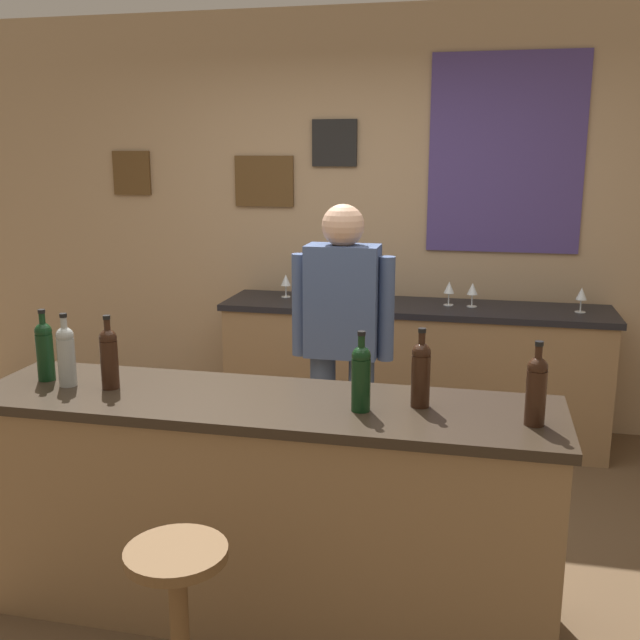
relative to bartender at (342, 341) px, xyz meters
The scene contains 17 objects.
ground_plane 1.07m from the bartender, 106.25° to the right, with size 10.00×10.00×0.00m, color brown.
back_wall 1.60m from the bartender, 94.92° to the left, with size 6.00×0.09×2.80m.
bar_counter 1.03m from the bartender, 99.23° to the right, with size 2.33×0.60×0.92m.
side_counter 1.27m from the bartender, 77.55° to the left, with size 2.49×0.56×0.90m.
bartender is the anchor object (origin of this frame).
bar_stool 1.72m from the bartender, 96.93° to the right, with size 0.32×0.32×0.68m.
wine_bottle_a 1.41m from the bartender, 142.01° to the right, with size 0.07×0.07×0.31m.
wine_bottle_b 1.35m from the bartender, 136.89° to the right, with size 0.07×0.07×0.31m.
wine_bottle_c 1.21m from the bartender, 130.95° to the right, with size 0.07×0.07×0.31m.
wine_bottle_d 0.99m from the bartender, 75.03° to the right, with size 0.07×0.07×0.31m.
wine_bottle_e 0.98m from the bartender, 61.37° to the right, with size 0.07×0.07×0.31m.
wine_bottle_f 1.31m from the bartender, 47.51° to the right, with size 0.07×0.07×0.31m.
wine_glass_a 1.37m from the bartender, 117.21° to the left, with size 0.07×0.07×0.16m.
wine_glass_b 1.27m from the bartender, 68.42° to the left, with size 0.07×0.07×0.16m.
wine_glass_c 1.32m from the bartender, 62.24° to the left, with size 0.07×0.07×0.16m.
wine_glass_d 1.71m from the bartender, 41.97° to the left, with size 0.07×0.07×0.16m.
coffee_mug 1.23m from the bartender, 103.35° to the left, with size 0.12×0.08×0.09m.
Camera 1 is at (0.83, -3.04, 1.87)m, focal length 41.48 mm.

